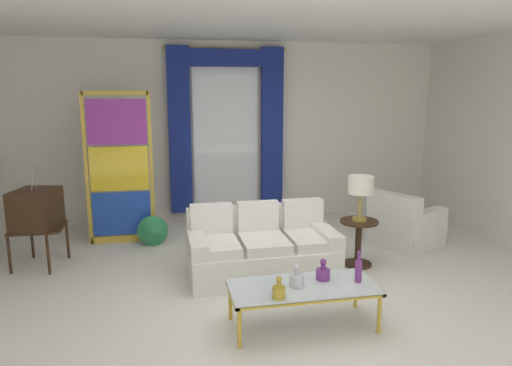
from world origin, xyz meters
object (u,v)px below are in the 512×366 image
at_px(bottle_crystal_tall, 297,279).
at_px(armchair_white, 404,226).
at_px(bottle_blue_decanter, 279,291).
at_px(bottle_amber_squat, 359,269).
at_px(round_side_table, 358,239).
at_px(bottle_ruby_flask, 323,273).
at_px(couch_white_long, 261,249).
at_px(coffee_table, 303,289).
at_px(peacock_figurine, 152,232).
at_px(stained_glass_divider, 120,172).
at_px(table_lamp_brass, 361,187).
at_px(vintage_tv, 36,211).

relative_size(bottle_crystal_tall, armchair_white, 0.20).
height_order(bottle_blue_decanter, armchair_white, armchair_white).
distance_m(bottle_amber_squat, round_side_table, 1.53).
relative_size(bottle_ruby_flask, armchair_white, 0.19).
height_order(couch_white_long, bottle_blue_decanter, couch_white_long).
xyz_separation_m(bottle_amber_squat, bottle_ruby_flask, (-0.31, 0.12, -0.06)).
distance_m(coffee_table, bottle_blue_decanter, 0.38).
bearing_deg(peacock_figurine, bottle_ruby_flask, -56.58).
xyz_separation_m(couch_white_long, coffee_table, (0.12, -1.36, 0.07)).
xyz_separation_m(bottle_crystal_tall, stained_glass_divider, (-1.80, 2.92, 0.58)).
bearing_deg(stained_glass_divider, bottle_crystal_tall, -58.40).
xyz_separation_m(round_side_table, table_lamp_brass, (0.00, 0.00, 0.67)).
bearing_deg(round_side_table, bottle_ruby_flask, -126.34).
relative_size(bottle_amber_squat, stained_glass_divider, 0.14).
relative_size(bottle_amber_squat, bottle_ruby_flask, 1.49).
relative_size(bottle_blue_decanter, peacock_figurine, 0.34).
height_order(bottle_blue_decanter, peacock_figurine, bottle_blue_decanter).
height_order(vintage_tv, table_lamp_brass, vintage_tv).
bearing_deg(vintage_tv, stained_glass_divider, 38.36).
xyz_separation_m(bottle_ruby_flask, table_lamp_brass, (0.93, 1.26, 0.55)).
bearing_deg(armchair_white, coffee_table, -137.30).
bearing_deg(table_lamp_brass, stained_glass_divider, 152.65).
bearing_deg(bottle_amber_squat, round_side_table, 65.98).
bearing_deg(stained_glass_divider, bottle_amber_squat, -50.80).
xyz_separation_m(bottle_amber_squat, round_side_table, (0.62, 1.38, -0.18)).
xyz_separation_m(bottle_blue_decanter, armchair_white, (2.41, 2.17, -0.19)).
relative_size(bottle_crystal_tall, round_side_table, 0.36).
bearing_deg(round_side_table, couch_white_long, -179.94).
bearing_deg(bottle_amber_squat, armchair_white, 51.43).
bearing_deg(couch_white_long, round_side_table, 0.06).
relative_size(couch_white_long, bottle_blue_decanter, 8.68).
distance_m(bottle_crystal_tall, vintage_tv, 3.51).
bearing_deg(stained_glass_divider, table_lamp_brass, -27.35).
relative_size(couch_white_long, vintage_tv, 1.32).
height_order(coffee_table, vintage_tv, vintage_tv).
xyz_separation_m(couch_white_long, bottle_blue_decanter, (-0.18, -1.58, 0.17)).
relative_size(bottle_ruby_flask, vintage_tv, 0.16).
distance_m(vintage_tv, round_side_table, 4.08).
bearing_deg(bottle_crystal_tall, bottle_blue_decanter, -136.05).
bearing_deg(stained_glass_divider, bottle_ruby_flask, -53.47).
bearing_deg(bottle_ruby_flask, vintage_tv, 146.07).
bearing_deg(bottle_ruby_flask, bottle_crystal_tall, -161.73).
distance_m(bottle_ruby_flask, stained_glass_divider, 3.56).
xyz_separation_m(vintage_tv, round_side_table, (3.99, -0.80, -0.37)).
distance_m(coffee_table, peacock_figurine, 2.99).
bearing_deg(bottle_amber_squat, couch_white_long, 115.36).
bearing_deg(armchair_white, peacock_figurine, 169.37).
bearing_deg(bottle_amber_squat, table_lamp_brass, 65.98).
height_order(bottle_crystal_tall, peacock_figurine, bottle_crystal_tall).
bearing_deg(stained_glass_divider, coffee_table, -57.51).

